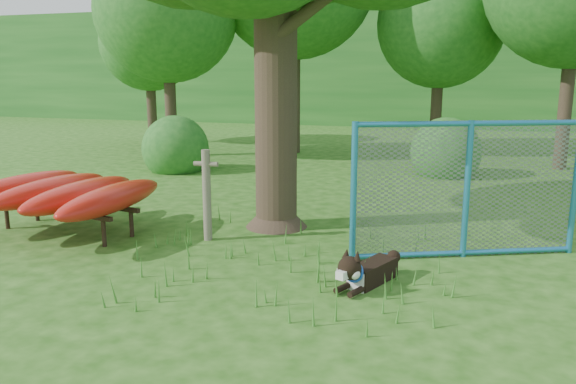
% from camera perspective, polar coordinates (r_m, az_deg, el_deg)
% --- Properties ---
extents(ground, '(80.00, 80.00, 0.00)m').
position_cam_1_polar(ground, '(6.95, -4.65, -9.96)').
color(ground, '#1E4F0F').
rests_on(ground, ground).
extents(wooden_post, '(0.39, 0.14, 1.44)m').
position_cam_1_polar(wooden_post, '(8.85, -8.25, -0.09)').
color(wooden_post, '#635B4A').
rests_on(wooden_post, ground).
extents(kayak_rack, '(2.76, 2.93, 0.89)m').
position_cam_1_polar(kayak_rack, '(9.89, -21.69, -0.04)').
color(kayak_rack, black).
rests_on(kayak_rack, ground).
extents(husky_dog, '(0.68, 1.15, 0.55)m').
position_cam_1_polar(husky_dog, '(7.05, 7.82, -8.00)').
color(husky_dog, black).
rests_on(husky_dog, ground).
extents(fence_section, '(3.09, 1.45, 3.27)m').
position_cam_1_polar(fence_section, '(8.30, 17.72, 0.21)').
color(fence_section, teal).
rests_on(fence_section, ground).
extents(wildflower_clump, '(0.10, 0.09, 0.22)m').
position_cam_1_polar(wildflower_clump, '(7.13, 7.82, -7.93)').
color(wildflower_clump, '#40812A').
rests_on(wildflower_clump, ground).
extents(bg_tree_a, '(4.40, 4.40, 6.70)m').
position_cam_1_polar(bg_tree_a, '(18.41, -12.24, 17.57)').
color(bg_tree_a, '#33261B').
rests_on(bg_tree_a, ground).
extents(bg_tree_c, '(4.00, 4.00, 6.12)m').
position_cam_1_polar(bg_tree_c, '(19.04, 15.25, 16.09)').
color(bg_tree_c, '#33261B').
rests_on(bg_tree_c, ground).
extents(bg_tree_f, '(3.60, 3.60, 5.55)m').
position_cam_1_polar(bg_tree_f, '(22.19, -13.99, 14.52)').
color(bg_tree_f, '#33261B').
rests_on(bg_tree_f, ground).
extents(shrub_left, '(1.80, 1.80, 1.80)m').
position_cam_1_polar(shrub_left, '(15.61, -11.27, 2.14)').
color(shrub_left, '#20601F').
rests_on(shrub_left, ground).
extents(shrub_mid, '(1.80, 1.80, 1.80)m').
position_cam_1_polar(shrub_mid, '(15.18, 15.59, 1.66)').
color(shrub_mid, '#20601F').
rests_on(shrub_mid, ground).
extents(wooded_hillside, '(80.00, 12.00, 6.00)m').
position_cam_1_polar(wooded_hillside, '(34.05, 13.79, 12.26)').
color(wooded_hillside, '#20601F').
rests_on(wooded_hillside, ground).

